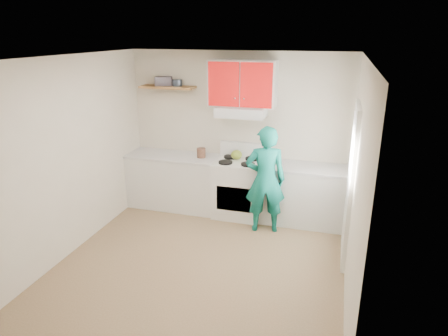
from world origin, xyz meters
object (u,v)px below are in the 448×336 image
(tin, at_px, (177,83))
(kettle, at_px, (237,155))
(crock, at_px, (201,153))
(person, at_px, (265,180))
(stove, at_px, (239,188))

(tin, bearing_deg, kettle, -6.18)
(kettle, height_order, crock, same)
(kettle, xyz_separation_m, crock, (-0.58, -0.06, -0.01))
(tin, xyz_separation_m, person, (1.60, -0.63, -1.28))
(kettle, bearing_deg, stove, -71.73)
(crock, xyz_separation_m, person, (1.15, -0.45, -0.18))
(stove, height_order, crock, crock)
(tin, height_order, crock, tin)
(person, bearing_deg, crock, -35.50)
(tin, relative_size, person, 0.10)
(kettle, bearing_deg, person, -58.08)
(stove, height_order, kettle, kettle)
(crock, bearing_deg, person, -21.49)
(stove, bearing_deg, crock, 176.88)
(person, bearing_deg, tin, -35.34)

